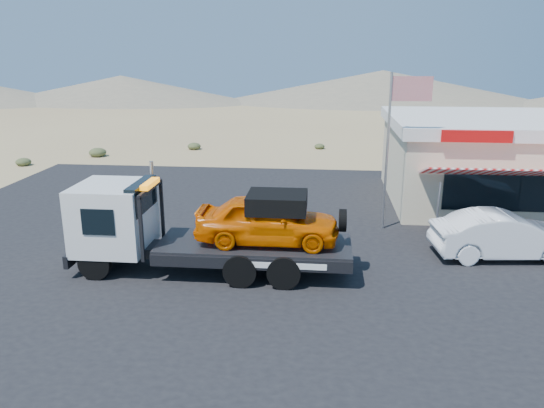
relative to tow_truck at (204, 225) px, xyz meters
The scene contains 7 objects.
ground 2.07m from the tow_truck, 10.03° to the left, with size 120.00×120.00×0.00m, color #997D57.
asphalt_lot 4.91m from the tow_truck, 43.99° to the left, with size 32.00×24.00×0.02m, color black.
tow_truck is the anchor object (origin of this frame).
white_sedan 10.01m from the tow_truck, 11.81° to the left, with size 1.65×4.73×1.56m, color silver.
jerky_store 15.02m from the tow_truck, 37.86° to the left, with size 10.40×9.97×3.90m.
flagpole 8.18m from the tow_truck, 37.01° to the left, with size 1.55×0.10×6.00m.
distant_hills 56.02m from the tow_truck, 98.64° to the left, with size 126.00×48.00×4.20m.
Camera 1 is at (2.28, -15.64, 6.78)m, focal length 35.00 mm.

